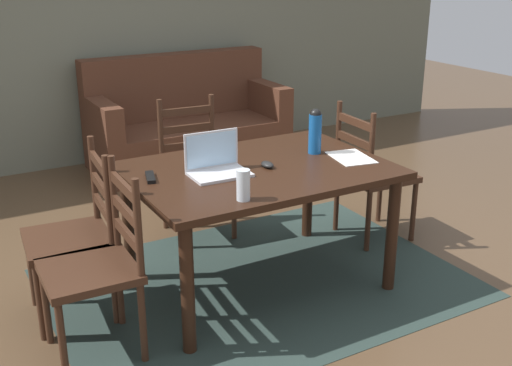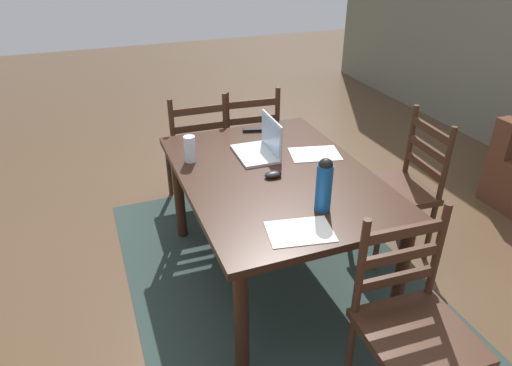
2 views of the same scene
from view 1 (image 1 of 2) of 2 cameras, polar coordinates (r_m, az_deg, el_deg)
name	(u,v)px [view 1 (image 1 of 2)]	position (r m, az deg, el deg)	size (l,w,h in m)	color
ground_plane	(258,283)	(3.92, 0.19, -8.94)	(14.00, 14.00, 0.00)	brown
area_rug	(258,283)	(3.92, 0.19, -8.90)	(2.41, 1.75, 0.01)	#283833
wall_back	(100,16)	(6.14, -13.81, 14.33)	(8.00, 0.12, 2.70)	#6B6D5B
dining_table	(258,182)	(3.65, 0.20, 0.10)	(1.45, 1.03, 0.74)	black
chair_right_far	(372,174)	(4.43, 10.32, 0.77)	(0.46, 0.46, 0.95)	#3D2316
chair_left_near	(97,267)	(3.19, -14.03, -7.33)	(0.45, 0.45, 0.95)	#3D2316
chair_left_far	(75,236)	(3.55, -15.90, -4.61)	(0.48, 0.48, 0.95)	#3D2316
chair_far_head	(196,170)	(4.46, -5.44, 1.15)	(0.47, 0.47, 0.95)	#3D2316
couch	(186,125)	(6.06, -6.30, 5.15)	(1.80, 0.80, 1.00)	#512D1E
laptop	(216,163)	(3.50, -3.60, 1.78)	(0.33, 0.23, 0.23)	silver
water_bottle	(315,130)	(3.85, 5.32, 4.72)	(0.08, 0.08, 0.28)	#145199
drinking_glass	(243,185)	(3.11, -1.15, -0.18)	(0.07, 0.07, 0.16)	silver
computer_mouse	(267,165)	(3.61, 1.02, 1.66)	(0.06, 0.10, 0.03)	black
tv_remote	(150,177)	(3.47, -9.44, 0.52)	(0.04, 0.17, 0.02)	black
paper_stack_left	(212,156)	(3.83, -3.99, 2.46)	(0.21, 0.30, 0.00)	white
paper_stack_right	(351,157)	(3.83, 8.50, 2.28)	(0.21, 0.30, 0.00)	white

